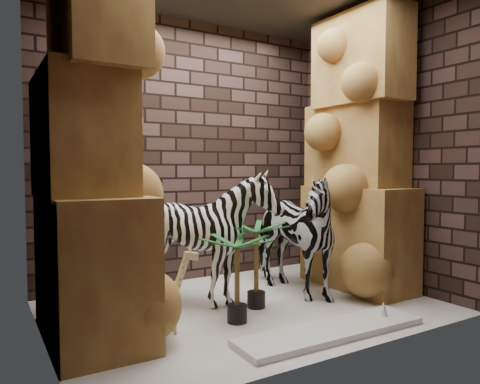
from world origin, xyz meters
TOP-DOWN VIEW (x-y plane):
  - floor at (0.00, 0.00)m, footprint 3.50×3.50m
  - wall_back at (0.00, 1.25)m, footprint 3.50×0.00m
  - wall_front at (0.00, -1.25)m, footprint 3.50×0.00m
  - wall_left at (-1.75, 0.00)m, footprint 0.00×3.00m
  - wall_right at (1.75, 0.00)m, footprint 0.00×3.00m
  - rock_pillar_left at (-1.40, 0.00)m, footprint 0.68×1.30m
  - rock_pillar_right at (1.42, 0.00)m, footprint 0.58×1.25m
  - zebra_right at (0.60, 0.17)m, footprint 0.70×1.25m
  - zebra_left at (-0.29, 0.24)m, footprint 1.18×1.40m
  - giraffe_toy at (-0.92, -0.25)m, footprint 0.36×0.15m
  - palm_front at (0.07, -0.05)m, footprint 0.36×0.36m
  - palm_back at (-0.28, -0.30)m, footprint 0.36×0.36m
  - surfboard at (0.22, -0.92)m, footprint 1.65×0.43m

SIDE VIEW (x-z plane):
  - floor at x=0.00m, z-range 0.00..0.00m
  - surfboard at x=0.22m, z-range 0.00..0.05m
  - giraffe_toy at x=-0.92m, z-range 0.00..0.69m
  - palm_back at x=-0.28m, z-range 0.00..0.75m
  - palm_front at x=0.07m, z-range 0.00..0.81m
  - zebra_left at x=-0.29m, z-range 0.00..1.17m
  - zebra_right at x=0.60m, z-range 0.00..1.45m
  - wall_back at x=0.00m, z-range -0.25..3.25m
  - wall_front at x=0.00m, z-range -0.25..3.25m
  - wall_left at x=-1.75m, z-range 0.00..3.00m
  - wall_right at x=1.75m, z-range 0.00..3.00m
  - rock_pillar_left at x=-1.40m, z-range 0.00..3.00m
  - rock_pillar_right at x=1.42m, z-range 0.00..3.00m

